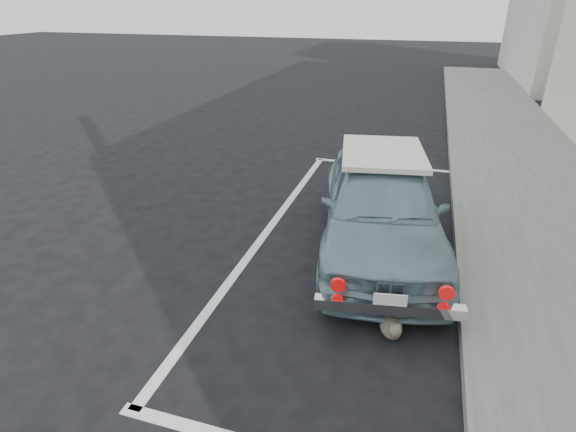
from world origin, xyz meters
name	(u,v)px	position (x,y,z in m)	size (l,w,h in m)	color
ground	(253,391)	(0.00, 0.00, 0.00)	(80.00, 80.00, 0.00)	black
pline_front	(385,166)	(0.50, 6.50, 0.00)	(3.00, 0.12, 0.01)	silver
pline_side	(268,230)	(-0.90, 3.00, 0.00)	(0.12, 7.00, 0.01)	silver
retro_coupe	(381,203)	(0.75, 2.98, 0.68)	(2.21, 4.14, 1.34)	#73949F
cat	(391,326)	(1.11, 1.12, 0.13)	(0.32, 0.51, 0.28)	#6A5C51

